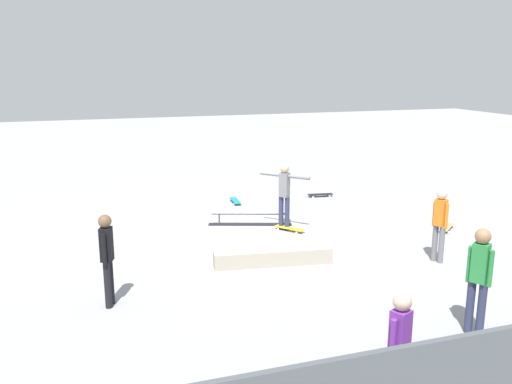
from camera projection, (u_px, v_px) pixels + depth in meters
ground_plane at (245, 227)px, 13.95m from camera, size 60.00×60.00×0.00m
grind_rail at (250, 220)px, 14.15m from camera, size 2.15×0.93×0.32m
skate_ledge at (273, 257)px, 11.33m from camera, size 2.53×0.72×0.33m
skater_main at (284, 192)px, 13.56m from camera, size 0.98×1.07×1.71m
skateboard_main at (289, 228)px, 13.62m from camera, size 0.65×0.76×0.09m
bystander_orange_shirt at (440, 221)px, 11.33m from camera, size 0.24×0.36×1.60m
bystander_purple_shirt at (399, 348)px, 6.29m from camera, size 0.36×0.25×1.59m
bystander_green_shirt at (479, 276)px, 8.24m from camera, size 0.29×0.37×1.73m
bystander_black_shirt at (107, 255)px, 9.23m from camera, size 0.25×0.38×1.66m
loose_skateboard_teal at (235, 201)px, 16.37m from camera, size 0.29×0.81×0.09m
loose_skateboard_natural at (447, 227)px, 13.71m from camera, size 0.74×0.67×0.09m
loose_skateboard_black at (320, 195)px, 17.13m from camera, size 0.82×0.34×0.09m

